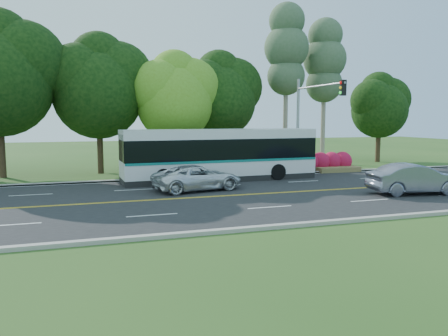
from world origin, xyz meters
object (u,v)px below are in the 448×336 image
object	(u,v)px
sedan	(415,179)
suv	(198,178)
transit_bus	(220,155)
traffic_signal	(311,111)

from	to	relation	value
sedan	suv	xyz separation A→B (m)	(-11.01, 4.92, -0.11)
transit_bus	sedan	size ratio (longest dim) A/B	2.60
suv	transit_bus	bearing A→B (deg)	-45.88
traffic_signal	transit_bus	size ratio (longest dim) A/B	0.53
sedan	transit_bus	bearing A→B (deg)	54.97
traffic_signal	transit_bus	distance (m)	7.17
traffic_signal	sedan	xyz separation A→B (m)	(2.03, -8.07, -3.82)
transit_bus	suv	distance (m)	4.43
traffic_signal	sedan	world-z (taller)	traffic_signal
sedan	traffic_signal	bearing A→B (deg)	23.80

